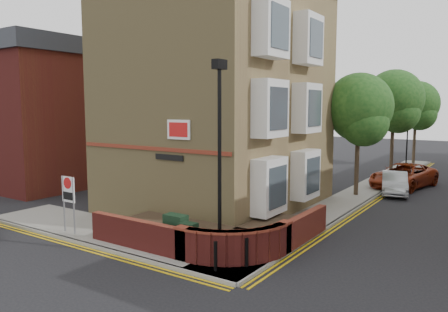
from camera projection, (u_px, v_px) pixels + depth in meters
ground at (157, 265)px, 13.82m from camera, size 120.00×120.00×0.00m
pavement_corner at (116, 234)px, 16.99m from camera, size 13.00×3.00×0.12m
pavement_main at (366, 190)px, 25.90m from camera, size 2.00×32.00×0.12m
kerb_side at (85, 244)px, 15.76m from camera, size 13.00×0.15×0.12m
kerb_main_near at (383, 192)px, 25.35m from camera, size 0.15×32.00×0.12m
yellow_lines_side at (79, 247)px, 15.56m from camera, size 13.00×0.28×0.01m
yellow_lines_main at (388, 193)px, 25.22m from camera, size 0.28×32.00×0.01m
corner_building at (223, 81)px, 21.29m from camera, size 8.95×10.40×13.60m
garden_wall at (204, 244)px, 15.89m from camera, size 6.80×6.00×1.20m
lamppost at (220, 160)px, 13.55m from camera, size 0.25×0.50×6.30m
utility_cabinet_large at (176, 232)px, 14.98m from camera, size 0.80×0.45×1.20m
utility_cabinet_small at (189, 239)px, 14.30m from camera, size 0.55×0.40×1.10m
bollard_near at (216, 256)px, 12.98m from camera, size 0.11×0.11×0.90m
bollard_far at (247, 252)px, 13.31m from camera, size 0.11×0.11×0.90m
zone_sign at (68, 194)px, 16.82m from camera, size 0.72×0.07×2.20m
side_building at (68, 113)px, 28.21m from camera, size 6.40×10.40×9.00m
tree_near at (359, 112)px, 23.76m from camera, size 3.64×3.65×6.70m
tree_mid at (394, 103)px, 30.30m from camera, size 4.03×4.03×7.42m
tree_far at (416, 107)px, 36.93m from camera, size 3.81×3.81×7.00m
traffic_light_assembly at (407, 136)px, 32.79m from camera, size 0.20×0.16×4.20m
silver_car_near at (395, 183)px, 24.93m from camera, size 2.22×4.05×1.27m
red_car_main at (404, 176)px, 26.83m from camera, size 3.58×5.77×1.49m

